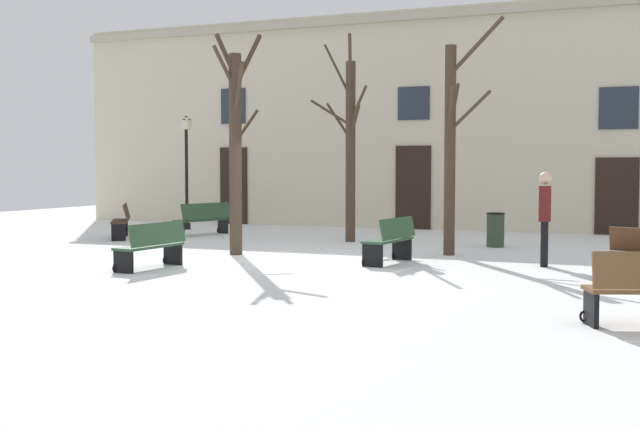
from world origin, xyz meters
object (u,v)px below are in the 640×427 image
Objects in this scene: person_by_shop_door at (545,213)px; bench_near_center_tree at (152,246)px; streetlamp at (186,160)px; bench_back_to_back_right at (390,240)px; tree_left_of_center at (236,143)px; bench_back_to_back_left at (203,219)px; bench_facing_shops at (122,220)px; tree_foreground at (350,143)px; tree_near_facade at (452,143)px; litter_bin at (495,230)px.

bench_near_center_tree is at bearing -69.59° from person_by_shop_door.
streetlamp is 2.23× the size of bench_back_to_back_right.
bench_back_to_back_left is at bearing 128.11° from tree_left_of_center.
bench_near_center_tree is at bearing 7.00° from bench_facing_shops.
tree_left_of_center reaches higher than person_by_shop_door.
streetlamp reaches higher than bench_back_to_back_left.
bench_near_center_tree is 7.56m from person_by_shop_door.
tree_foreground reaches higher than bench_back_to_back_left.
streetlamp is at bearing 161.41° from tree_foreground.
tree_left_of_center is 0.96× the size of tree_foreground.
bench_facing_shops is (-9.17, 0.77, -1.96)m from tree_near_facade.
tree_near_facade is 0.98× the size of tree_foreground.
bench_facing_shops is 11.50m from person_by_shop_door.
bench_back_to_back_left is 8.25m from bench_back_to_back_right.
bench_back_to_back_left is at bearing -47.41° from streetlamp.
tree_left_of_center is 2.79× the size of bench_back_to_back_left.
streetlamp is at bearing 155.39° from tree_near_facade.
streetlamp is at bearing -118.33° from bench_back_to_back_right.
tree_left_of_center reaches higher than bench_back_to_back_right.
streetlamp is at bearing -116.33° from bench_back_to_back_left.
streetlamp reaches higher than bench_near_center_tree.
tree_left_of_center is 3.05× the size of bench_near_center_tree.
bench_back_to_back_right is at bearing 77.94° from bench_back_to_back_left.
bench_facing_shops is (-4.75, 2.40, -1.97)m from tree_left_of_center.
tree_near_facade is 1.44× the size of streetlamp.
streetlamp is at bearing 129.47° from tree_left_of_center.
tree_foreground is 3.26× the size of bench_back_to_back_right.
bench_near_center_tree is (-5.32, -6.65, 0.02)m from litter_bin.
bench_back_to_back_left is (-4.55, 0.36, -2.09)m from tree_foreground.
person_by_shop_door is at bearing 2.70° from tree_left_of_center.
tree_left_of_center reaches higher than bench_near_center_tree.
litter_bin is 0.52× the size of bench_back_to_back_right.
bench_back_to_back_right is (-0.77, -1.98, -1.99)m from tree_near_facade.
streetlamp is 2.16× the size of bench_facing_shops.
streetlamp reaches higher than bench_facing_shops.
tree_foreground is (-3.13, 2.18, 0.10)m from tree_near_facade.
tree_foreground is 2.91× the size of bench_back_to_back_left.
bench_back_to_back_left is at bearing -151.50° from bench_near_center_tree.
bench_back_to_back_left is at bearing 106.59° from bench_facing_shops.
bench_near_center_tree is at bearing -128.63° from litter_bin.
bench_near_center_tree is at bearing -49.65° from bench_back_to_back_right.
bench_back_to_back_right is at bearing -60.42° from tree_foreground.
tree_near_facade reaches higher than bench_back_to_back_left.
bench_near_center_tree is 4.67m from bench_back_to_back_right.
bench_near_center_tree is at bearing 44.05° from bench_back_to_back_left.
tree_left_of_center is 4.02m from tree_foreground.
litter_bin is at bearing 37.15° from tree_left_of_center.
bench_near_center_tree is (-1.58, -6.66, -2.11)m from tree_foreground.
tree_near_facade is 10.17m from streetlamp.
bench_facing_shops is (0.08, -3.46, -1.68)m from streetlamp.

